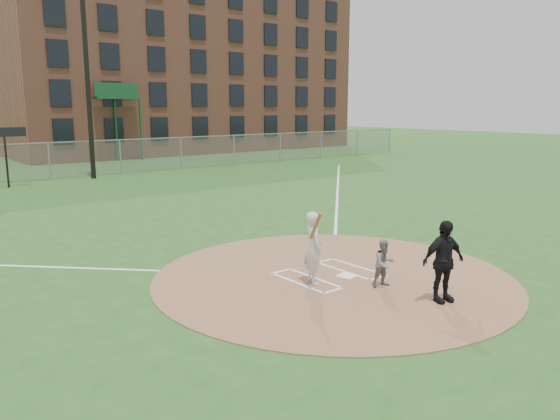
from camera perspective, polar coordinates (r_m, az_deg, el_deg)
ground at (r=12.94m, az=5.58°, el=-6.97°), size 140.00×140.00×0.00m
dirt_circle at (r=12.94m, az=5.58°, el=-6.93°), size 8.40×8.40×0.02m
home_plate at (r=12.94m, az=7.01°, el=-6.85°), size 0.50×0.50×0.03m
foul_line_first at (r=25.36m, az=6.02°, el=1.84°), size 17.04×17.04×0.01m
catcher at (r=12.24m, az=10.84°, el=-5.49°), size 0.59×0.51×1.05m
umpire at (r=11.52m, az=16.69°, el=-5.15°), size 1.06×0.65×1.69m
batters_boxes at (r=13.04m, az=5.12°, el=-6.71°), size 2.08×1.88×0.01m
batter_at_plate at (r=12.19m, az=3.50°, el=-3.93°), size 0.73×1.04×1.78m
outfield_fence at (r=32.12m, az=-22.96°, el=4.75°), size 56.08×0.08×2.03m
brick_warehouse at (r=52.97m, az=-11.19°, el=14.48°), size 30.00×17.17×15.00m
light_pole at (r=31.75m, az=-19.63°, el=15.04°), size 1.20×0.30×12.22m
scoreboard_sign at (r=29.68m, az=-26.85°, el=6.67°), size 2.00×0.10×2.93m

